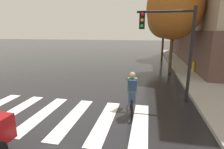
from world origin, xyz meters
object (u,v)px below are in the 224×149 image
Objects in this scene: traffic_light_near at (172,39)px; street_tree_near at (174,8)px; fire_hydrant at (194,66)px; cyclist at (132,93)px; street_tree_mid at (164,19)px.

street_tree_near is at bearing 83.30° from traffic_light_near.
fire_hydrant is 0.11× the size of street_tree_near.
fire_hydrant is (4.02, 7.90, -0.31)m from cyclist.
cyclist is 0.24× the size of street_tree_near.
street_tree_mid is (2.15, 15.33, 3.72)m from cyclist.
traffic_light_near is 6.50m from street_tree_near.
fire_hydrant is at bearing 0.99° from street_tree_near.
cyclist is 9.12m from street_tree_near.
street_tree_mid is at bearing 104.11° from fire_hydrant.
traffic_light_near is at bearing 48.21° from cyclist.
cyclist is 8.87m from fire_hydrant.
traffic_light_near reaches higher than fire_hydrant.
fire_hydrant is 8.65m from street_tree_mid.
street_tree_mid is (-0.11, 7.46, -0.30)m from street_tree_near.
street_tree_near is (-1.76, -0.03, 4.33)m from fire_hydrant.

